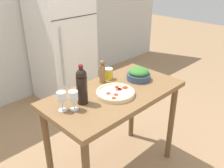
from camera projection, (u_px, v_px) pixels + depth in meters
The scene contains 10 objects.
wall_back at pixel (2, 11), 3.21m from camera, with size 6.40×0.06×2.60m.
refrigerator at pixel (62, 41), 3.51m from camera, with size 0.72×0.74×1.73m.
prep_counter at pixel (115, 105), 2.15m from camera, with size 1.21×0.63×0.89m.
wine_bottle at pixel (82, 86), 1.86m from camera, with size 0.08×0.08×0.32m.
wine_glass_near at pixel (73, 97), 1.80m from camera, with size 0.07×0.07×0.15m.
wine_glass_far at pixel (62, 98), 1.79m from camera, with size 0.07×0.07×0.15m.
pepper_mill at pixel (102, 72), 2.21m from camera, with size 0.05×0.05×0.21m.
salad_bowl at pixel (139, 74), 2.29m from camera, with size 0.22×0.22×0.12m.
homemade_pizza at pixel (115, 93), 2.04m from camera, with size 0.32×0.32×0.04m.
salt_canister at pixel (109, 74), 2.30m from camera, with size 0.08×0.08×0.11m.
Camera 1 is at (-1.33, -1.30, 1.87)m, focal length 40.00 mm.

